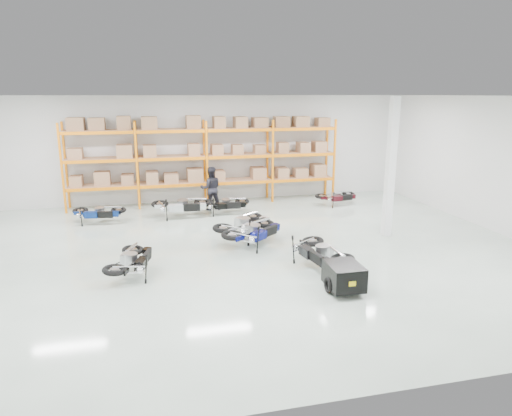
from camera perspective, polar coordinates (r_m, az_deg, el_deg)
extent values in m
plane|color=silver|center=(13.59, -2.68, -5.53)|extent=(18.00, 18.00, 0.00)
plane|color=white|center=(12.80, -2.92, 13.82)|extent=(18.00, 18.00, 0.00)
plane|color=silver|center=(19.86, -6.54, 7.33)|extent=(18.00, 0.00, 18.00)
plane|color=silver|center=(6.48, 8.76, -6.95)|extent=(18.00, 0.00, 18.00)
plane|color=silver|center=(17.09, 28.50, 4.63)|extent=(0.00, 14.00, 14.00)
cube|color=orange|center=(19.08, -23.10, 4.50)|extent=(0.08, 0.08, 3.50)
cube|color=orange|center=(19.96, -22.69, 4.91)|extent=(0.08, 0.08, 3.50)
cube|color=orange|center=(18.80, -14.65, 5.04)|extent=(0.08, 0.08, 3.50)
cube|color=orange|center=(19.69, -14.61, 5.44)|extent=(0.08, 0.08, 3.50)
cube|color=orange|center=(18.94, -6.13, 5.48)|extent=(0.08, 0.08, 3.50)
cube|color=orange|center=(19.82, -6.46, 5.86)|extent=(0.08, 0.08, 3.50)
cube|color=orange|center=(19.48, 2.10, 5.79)|extent=(0.08, 0.08, 3.50)
cube|color=orange|center=(20.34, 1.43, 6.15)|extent=(0.08, 0.08, 3.50)
cube|color=orange|center=(20.40, 9.75, 5.98)|extent=(0.08, 0.08, 3.50)
cube|color=orange|center=(21.22, 8.81, 6.32)|extent=(0.08, 0.08, 3.50)
cube|color=orange|center=(19.03, -18.71, 2.26)|extent=(2.70, 0.08, 0.12)
cube|color=orange|center=(19.91, -18.49, 2.77)|extent=(2.70, 0.08, 0.12)
cube|color=#A87B56|center=(19.46, -18.61, 2.72)|extent=(2.68, 0.88, 0.02)
cube|color=#A87B56|center=(19.42, -18.66, 3.39)|extent=(2.40, 0.70, 0.44)
cube|color=orange|center=(18.96, -10.26, 2.74)|extent=(2.70, 0.08, 0.12)
cube|color=orange|center=(19.85, -10.42, 3.24)|extent=(2.70, 0.08, 0.12)
cube|color=#A87B56|center=(19.39, -10.35, 3.20)|extent=(2.68, 0.88, 0.02)
cube|color=#A87B56|center=(19.35, -10.38, 3.87)|extent=(2.40, 0.70, 0.44)
cube|color=orange|center=(19.31, -1.93, 3.16)|extent=(2.70, 0.08, 0.12)
cube|color=orange|center=(20.17, -2.44, 3.63)|extent=(2.70, 0.08, 0.12)
cube|color=#A87B56|center=(19.73, -2.20, 3.60)|extent=(2.68, 0.88, 0.02)
cube|color=#A87B56|center=(19.69, -2.20, 4.26)|extent=(2.40, 0.70, 0.44)
cube|color=orange|center=(20.04, 5.95, 3.49)|extent=(2.70, 0.08, 0.12)
cube|color=orange|center=(20.87, 5.14, 3.94)|extent=(2.70, 0.08, 0.12)
cube|color=#A87B56|center=(20.44, 5.55, 3.91)|extent=(2.68, 0.88, 0.02)
cube|color=#A87B56|center=(20.40, 5.56, 4.55)|extent=(2.40, 0.70, 0.44)
cube|color=orange|center=(18.85, -18.97, 5.53)|extent=(2.70, 0.08, 0.12)
cube|color=orange|center=(19.74, -18.74, 5.90)|extent=(2.70, 0.08, 0.12)
cube|color=#A87B56|center=(19.29, -18.87, 5.93)|extent=(2.68, 0.88, 0.02)
cube|color=#A87B56|center=(19.26, -18.92, 6.60)|extent=(2.40, 0.70, 0.44)
cube|color=orange|center=(18.78, -10.41, 6.03)|extent=(2.70, 0.08, 0.12)
cube|color=orange|center=(19.67, -10.56, 6.38)|extent=(2.70, 0.08, 0.12)
cube|color=#A87B56|center=(19.22, -10.50, 6.42)|extent=(2.68, 0.88, 0.02)
cube|color=#A87B56|center=(19.19, -10.53, 7.10)|extent=(2.40, 0.70, 0.44)
cube|color=orange|center=(19.13, -1.96, 6.40)|extent=(2.70, 0.08, 0.12)
cube|color=orange|center=(20.00, -2.47, 6.73)|extent=(2.70, 0.08, 0.12)
cube|color=#A87B56|center=(19.56, -2.23, 6.77)|extent=(2.68, 0.88, 0.02)
cube|color=#A87B56|center=(19.53, -2.23, 7.44)|extent=(2.40, 0.70, 0.44)
cube|color=orange|center=(19.86, 6.03, 6.61)|extent=(2.70, 0.08, 0.12)
cube|color=orange|center=(20.71, 5.21, 6.94)|extent=(2.70, 0.08, 0.12)
cube|color=#A87B56|center=(20.28, 5.62, 6.98)|extent=(2.68, 0.88, 0.02)
cube|color=#A87B56|center=(20.25, 5.63, 7.62)|extent=(2.40, 0.70, 0.44)
cube|color=orange|center=(18.74, -19.24, 8.86)|extent=(2.70, 0.08, 0.12)
cube|color=orange|center=(19.63, -18.99, 9.08)|extent=(2.70, 0.08, 0.12)
cube|color=#A87B56|center=(19.18, -19.13, 9.18)|extent=(2.68, 0.88, 0.02)
cube|color=#A87B56|center=(19.16, -19.18, 9.86)|extent=(2.40, 0.70, 0.44)
cube|color=orange|center=(18.67, -10.56, 9.38)|extent=(2.70, 0.08, 0.12)
cube|color=orange|center=(19.56, -10.70, 9.58)|extent=(2.70, 0.08, 0.12)
cube|color=#A87B56|center=(19.11, -10.64, 9.69)|extent=(2.68, 0.88, 0.02)
cube|color=#A87B56|center=(19.09, -10.68, 10.38)|extent=(2.40, 0.70, 0.44)
cube|color=orange|center=(19.01, -1.99, 9.68)|extent=(2.70, 0.08, 0.12)
cube|color=orange|center=(19.89, -2.51, 9.87)|extent=(2.70, 0.08, 0.12)
cube|color=#A87B56|center=(19.45, -2.26, 9.99)|extent=(2.68, 0.88, 0.02)
cube|color=#A87B56|center=(19.43, -2.26, 10.66)|extent=(2.40, 0.70, 0.44)
cube|color=orange|center=(19.75, 6.12, 9.78)|extent=(2.70, 0.08, 0.12)
cube|color=orange|center=(20.60, 5.28, 9.97)|extent=(2.70, 0.08, 0.12)
cube|color=#A87B56|center=(20.17, 5.69, 10.08)|extent=(2.68, 0.88, 0.02)
cube|color=#A87B56|center=(20.16, 5.71, 10.73)|extent=(2.40, 0.70, 0.44)
cube|color=white|center=(15.27, 16.47, 4.82)|extent=(0.25, 0.25, 4.50)
cube|color=black|center=(11.02, 10.93, -8.29)|extent=(0.79, 0.99, 0.56)
cube|color=yellow|center=(10.61, 12.01, -9.25)|extent=(0.16, 0.02, 0.11)
torus|color=black|center=(10.95, 8.99, -9.51)|extent=(0.08, 0.39, 0.39)
torus|color=black|center=(11.26, 12.71, -9.03)|extent=(0.08, 0.39, 0.39)
cylinder|color=black|center=(11.57, 9.60, -6.87)|extent=(0.06, 0.92, 0.04)
imported|color=black|center=(18.36, -5.66, 2.46)|extent=(0.87, 0.69, 1.75)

